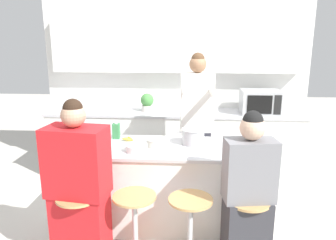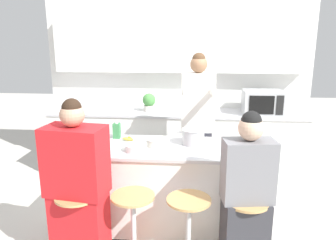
{
  "view_description": "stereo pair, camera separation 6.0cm",
  "coord_description": "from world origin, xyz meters",
  "px_view_note": "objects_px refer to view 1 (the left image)",
  "views": [
    {
      "loc": [
        0.21,
        -3.04,
        1.92
      ],
      "look_at": [
        0.0,
        0.07,
        1.14
      ],
      "focal_mm": 35.0,
      "sensor_mm": 36.0,
      "label": 1
    },
    {
      "loc": [
        0.27,
        -3.03,
        1.92
      ],
      "look_at": [
        0.0,
        0.07,
        1.14
      ],
      "focal_mm": 35.0,
      "sensor_mm": 36.0,
      "label": 2
    }
  ],
  "objects_px": {
    "person_seated_near": "(248,203)",
    "fruit_bowl": "(158,142)",
    "person_cooking": "(196,131)",
    "banana_bunch": "(128,139)",
    "person_wrapped_blanket": "(79,192)",
    "juice_carton": "(116,131)",
    "bar_stool_rightmost": "(246,234)",
    "coffee_cup_near": "(238,146)",
    "bar_stool_leftmost": "(80,230)",
    "coffee_cup_far": "(103,141)",
    "bar_stool_center_right": "(190,234)",
    "potted_plant": "(147,102)",
    "cooking_pot": "(193,137)",
    "microwave": "(260,102)",
    "bar_stool_center_left": "(135,230)",
    "kitchen_island": "(168,188)"
  },
  "relations": [
    {
      "from": "person_seated_near",
      "to": "fruit_bowl",
      "type": "height_order",
      "value": "person_seated_near"
    },
    {
      "from": "person_cooking",
      "to": "banana_bunch",
      "type": "distance_m",
      "value": 0.82
    },
    {
      "from": "person_wrapped_blanket",
      "to": "juice_carton",
      "type": "height_order",
      "value": "person_wrapped_blanket"
    },
    {
      "from": "bar_stool_rightmost",
      "to": "coffee_cup_near",
      "type": "distance_m",
      "value": 0.81
    },
    {
      "from": "bar_stool_rightmost",
      "to": "person_seated_near",
      "type": "bearing_deg",
      "value": 178.0
    },
    {
      "from": "bar_stool_leftmost",
      "to": "person_seated_near",
      "type": "height_order",
      "value": "person_seated_near"
    },
    {
      "from": "bar_stool_rightmost",
      "to": "coffee_cup_far",
      "type": "height_order",
      "value": "coffee_cup_far"
    },
    {
      "from": "bar_stool_center_right",
      "to": "fruit_bowl",
      "type": "bearing_deg",
      "value": 115.78
    },
    {
      "from": "person_cooking",
      "to": "potted_plant",
      "type": "distance_m",
      "value": 1.07
    },
    {
      "from": "bar_stool_center_right",
      "to": "cooking_pot",
      "type": "bearing_deg",
      "value": 88.34
    },
    {
      "from": "coffee_cup_far",
      "to": "juice_carton",
      "type": "relative_size",
      "value": 0.64
    },
    {
      "from": "microwave",
      "to": "potted_plant",
      "type": "xyz_separation_m",
      "value": [
        -1.53,
        0.03,
        -0.03
      ]
    },
    {
      "from": "banana_bunch",
      "to": "potted_plant",
      "type": "height_order",
      "value": "potted_plant"
    },
    {
      "from": "bar_stool_center_left",
      "to": "bar_stool_center_right",
      "type": "height_order",
      "value": "same"
    },
    {
      "from": "person_wrapped_blanket",
      "to": "microwave",
      "type": "xyz_separation_m",
      "value": [
        1.84,
        1.97,
        0.4
      ]
    },
    {
      "from": "fruit_bowl",
      "to": "potted_plant",
      "type": "xyz_separation_m",
      "value": [
        -0.28,
        1.36,
        0.13
      ]
    },
    {
      "from": "person_wrapped_blanket",
      "to": "juice_carton",
      "type": "bearing_deg",
      "value": 89.37
    },
    {
      "from": "banana_bunch",
      "to": "microwave",
      "type": "xyz_separation_m",
      "value": [
        1.58,
        1.18,
        0.18
      ]
    },
    {
      "from": "coffee_cup_far",
      "to": "coffee_cup_near",
      "type": "bearing_deg",
      "value": -0.9
    },
    {
      "from": "fruit_bowl",
      "to": "potted_plant",
      "type": "height_order",
      "value": "potted_plant"
    },
    {
      "from": "person_wrapped_blanket",
      "to": "banana_bunch",
      "type": "relative_size",
      "value": 10.84
    },
    {
      "from": "person_cooking",
      "to": "person_seated_near",
      "type": "relative_size",
      "value": 1.27
    },
    {
      "from": "person_cooking",
      "to": "coffee_cup_near",
      "type": "bearing_deg",
      "value": -60.75
    },
    {
      "from": "bar_stool_leftmost",
      "to": "banana_bunch",
      "type": "xyz_separation_m",
      "value": [
        0.26,
        0.82,
        0.55
      ]
    },
    {
      "from": "fruit_bowl",
      "to": "bar_stool_leftmost",
      "type": "bearing_deg",
      "value": -131.33
    },
    {
      "from": "coffee_cup_far",
      "to": "cooking_pot",
      "type": "bearing_deg",
      "value": 7.88
    },
    {
      "from": "kitchen_island",
      "to": "potted_plant",
      "type": "relative_size",
      "value": 6.92
    },
    {
      "from": "microwave",
      "to": "potted_plant",
      "type": "distance_m",
      "value": 1.53
    },
    {
      "from": "fruit_bowl",
      "to": "banana_bunch",
      "type": "height_order",
      "value": "fruit_bowl"
    },
    {
      "from": "fruit_bowl",
      "to": "coffee_cup_near",
      "type": "height_order",
      "value": "coffee_cup_near"
    },
    {
      "from": "microwave",
      "to": "cooking_pot",
      "type": "bearing_deg",
      "value": -125.86
    },
    {
      "from": "person_wrapped_blanket",
      "to": "fruit_bowl",
      "type": "relative_size",
      "value": 6.5
    },
    {
      "from": "bar_stool_center_right",
      "to": "bar_stool_rightmost",
      "type": "bearing_deg",
      "value": 2.34
    },
    {
      "from": "juice_carton",
      "to": "microwave",
      "type": "bearing_deg",
      "value": 32.91
    },
    {
      "from": "fruit_bowl",
      "to": "potted_plant",
      "type": "relative_size",
      "value": 0.91
    },
    {
      "from": "bar_stool_center_right",
      "to": "microwave",
      "type": "xyz_separation_m",
      "value": [
        0.93,
        1.99,
        0.73
      ]
    },
    {
      "from": "cooking_pot",
      "to": "coffee_cup_near",
      "type": "relative_size",
      "value": 2.7
    },
    {
      "from": "person_seated_near",
      "to": "potted_plant",
      "type": "height_order",
      "value": "person_seated_near"
    },
    {
      "from": "cooking_pot",
      "to": "microwave",
      "type": "height_order",
      "value": "microwave"
    },
    {
      "from": "bar_stool_center_left",
      "to": "potted_plant",
      "type": "distance_m",
      "value": 2.13
    },
    {
      "from": "fruit_bowl",
      "to": "person_wrapped_blanket",
      "type": "bearing_deg",
      "value": -132.7
    },
    {
      "from": "person_wrapped_blanket",
      "to": "coffee_cup_far",
      "type": "height_order",
      "value": "person_wrapped_blanket"
    },
    {
      "from": "bar_stool_center_right",
      "to": "person_cooking",
      "type": "relative_size",
      "value": 0.38
    },
    {
      "from": "microwave",
      "to": "fruit_bowl",
      "type": "bearing_deg",
      "value": -133.2
    },
    {
      "from": "juice_carton",
      "to": "potted_plant",
      "type": "distance_m",
      "value": 1.16
    },
    {
      "from": "cooking_pot",
      "to": "microwave",
      "type": "relative_size",
      "value": 0.63
    },
    {
      "from": "banana_bunch",
      "to": "potted_plant",
      "type": "bearing_deg",
      "value": 87.74
    },
    {
      "from": "coffee_cup_near",
      "to": "microwave",
      "type": "distance_m",
      "value": 1.48
    },
    {
      "from": "bar_stool_rightmost",
      "to": "person_wrapped_blanket",
      "type": "bearing_deg",
      "value": 179.99
    },
    {
      "from": "juice_carton",
      "to": "person_seated_near",
      "type": "bearing_deg",
      "value": -34.85
    }
  ]
}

